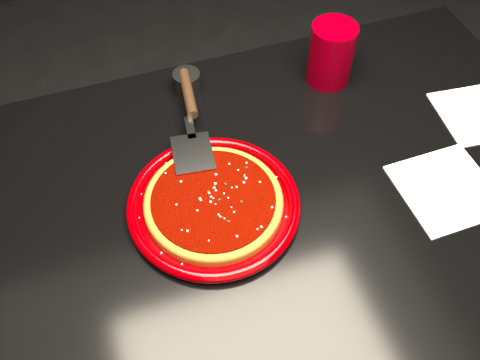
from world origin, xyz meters
name	(u,v)px	position (x,y,z in m)	size (l,w,h in m)	color
floor	(265,342)	(0.00, 0.00, -0.01)	(4.00, 4.00, 0.01)	black
table	(271,284)	(0.00, 0.00, 0.38)	(1.20, 0.80, 0.75)	black
plate	(214,204)	(-0.13, 0.01, 0.76)	(0.31, 0.31, 0.02)	#6F0002
pizza_crust	(214,203)	(-0.13, 0.01, 0.77)	(0.25, 0.25, 0.01)	brown
pizza_crust_rim	(213,201)	(-0.13, 0.01, 0.77)	(0.25, 0.25, 0.02)	brown
pizza_sauce	(213,200)	(-0.13, 0.01, 0.78)	(0.22, 0.22, 0.01)	#660700
parmesan_dusting	(213,198)	(-0.13, 0.01, 0.78)	(0.21, 0.21, 0.01)	beige
basil_flecks	(213,198)	(-0.13, 0.01, 0.78)	(0.20, 0.20, 0.00)	black
pizza_server	(191,119)	(-0.11, 0.19, 0.79)	(0.09, 0.32, 0.02)	#B1B4B8
cup	(331,54)	(0.21, 0.25, 0.82)	(0.10, 0.10, 0.13)	maroon
napkin_a	(447,189)	(0.29, -0.09, 0.75)	(0.17, 0.17, 0.00)	white
napkin_b	(475,114)	(0.45, 0.05, 0.75)	(0.14, 0.16, 0.00)	white
ramekin	(187,82)	(-0.09, 0.32, 0.77)	(0.06, 0.06, 0.04)	black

